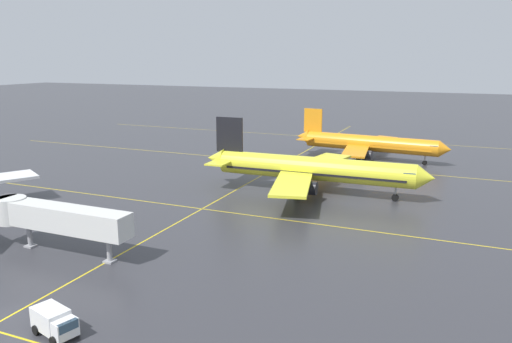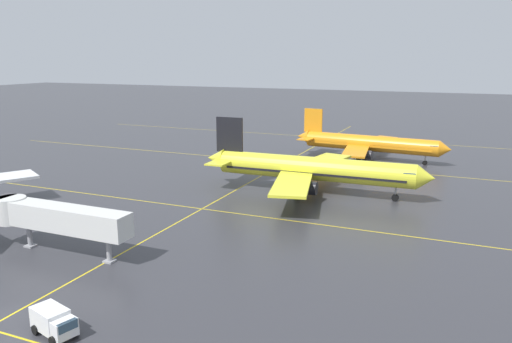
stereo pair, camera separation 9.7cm
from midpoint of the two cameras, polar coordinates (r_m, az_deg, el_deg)
The scene contains 6 objects.
ground_plane at distance 48.58m, azimuth -26.41°, elevation -14.59°, with size 600.00×600.00×0.00m, color #333338.
airliner_second_row at distance 80.21m, azimuth 6.22°, elevation 0.31°, with size 37.09×32.05×11.55m.
airliner_third_row at distance 108.45m, azimuth 12.59°, elevation 3.13°, with size 32.93×28.29×10.23m.
taxiway_markings at distance 87.92m, azimuth -0.57°, elevation -1.13°, with size 141.73×155.68×0.01m.
service_truck_red_van at distance 43.78m, azimuth -21.97°, elevation -15.52°, with size 4.45×3.03×2.10m.
jet_bridge at distance 60.36m, azimuth -22.50°, elevation -4.74°, with size 18.21×3.38×5.58m.
Camera 1 is at (34.22, -27.05, 21.34)m, focal length 35.19 mm.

